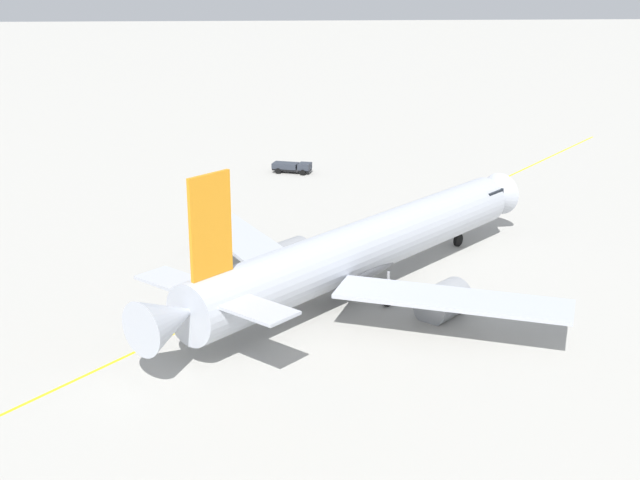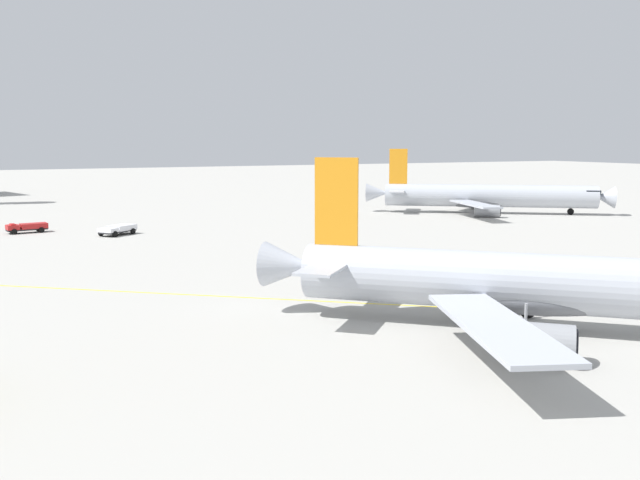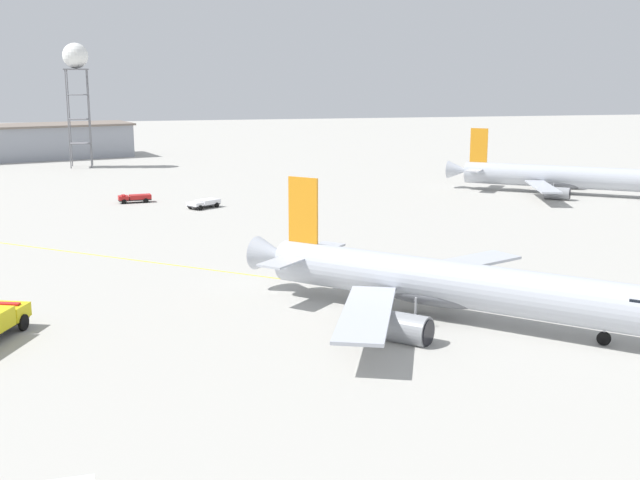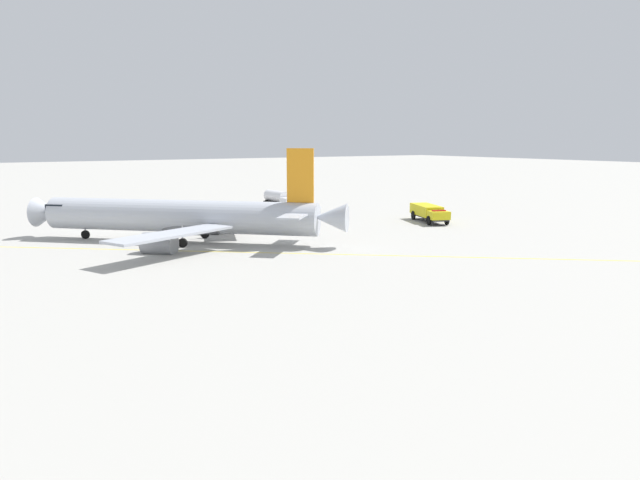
% 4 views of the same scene
% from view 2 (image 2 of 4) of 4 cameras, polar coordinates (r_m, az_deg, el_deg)
% --- Properties ---
extents(ground_plane, '(600.00, 600.00, 0.00)m').
position_cam_2_polar(ground_plane, '(53.15, 13.30, -6.23)').
color(ground_plane, '#ADAAA3').
extents(airliner_main, '(30.94, 31.80, 11.81)m').
position_cam_2_polar(airliner_main, '(50.63, 17.48, -3.57)').
color(airliner_main, '#B2B7C1').
rests_on(airliner_main, ground_plane).
extents(airliner_secondary, '(28.51, 36.34, 11.26)m').
position_cam_2_polar(airliner_secondary, '(129.98, 13.01, 3.34)').
color(airliner_secondary, '#B2B7C1').
rests_on(airliner_secondary, ground_plane).
extents(pushback_tug_truck, '(5.08, 5.64, 1.30)m').
position_cam_2_polar(pushback_tug_truck, '(101.62, -15.68, 0.84)').
color(pushback_tug_truck, '#232326').
rests_on(pushback_tug_truck, ground_plane).
extents(ops_pickup_truck, '(2.73, 5.52, 1.41)m').
position_cam_2_polar(ops_pickup_truck, '(108.06, -22.15, 0.96)').
color(ops_pickup_truck, '#232326').
rests_on(ops_pickup_truck, ground_plane).
extents(taxiway_centreline, '(82.00, 100.98, 0.01)m').
position_cam_2_polar(taxiway_centreline, '(57.08, 19.83, -5.51)').
color(taxiway_centreline, yellow).
rests_on(taxiway_centreline, ground_plane).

